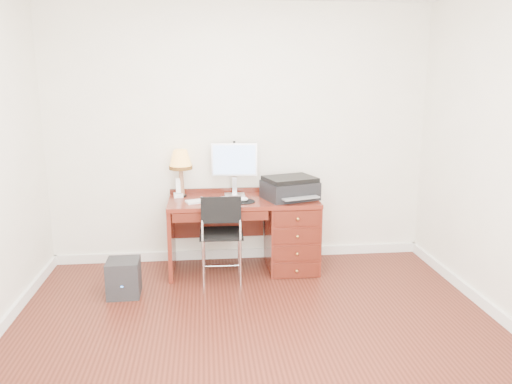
{
  "coord_description": "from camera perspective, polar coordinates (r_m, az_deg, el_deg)",
  "views": [
    {
      "loc": [
        -0.38,
        -3.48,
        1.94
      ],
      "look_at": [
        0.11,
        1.2,
        0.87
      ],
      "focal_mm": 35.0,
      "sensor_mm": 36.0,
      "label": 1
    }
  ],
  "objects": [
    {
      "name": "leg_lamp",
      "position": [
        5.13,
        -8.61,
        3.36
      ],
      "size": [
        0.24,
        0.24,
        0.49
      ],
      "color": "black",
      "rests_on": "desk"
    },
    {
      "name": "ground",
      "position": [
        4.0,
        0.25,
        -16.14
      ],
      "size": [
        4.0,
        4.0,
        0.0
      ],
      "primitive_type": "plane",
      "color": "#3C150D",
      "rests_on": "ground"
    },
    {
      "name": "desk",
      "position": [
        5.17,
        2.11,
        -4.35
      ],
      "size": [
        1.5,
        0.67,
        0.75
      ],
      "color": "maroon",
      "rests_on": "ground"
    },
    {
      "name": "chair",
      "position": [
        4.8,
        -3.96,
        -4.23
      ],
      "size": [
        0.43,
        0.43,
        0.88
      ],
      "rotation": [
        0.0,
        0.0,
        -0.03
      ],
      "color": "black",
      "rests_on": "ground"
    },
    {
      "name": "phone",
      "position": [
        5.17,
        -8.87,
        0.04
      ],
      "size": [
        0.1,
        0.1,
        0.19
      ],
      "rotation": [
        0.0,
        0.0,
        0.13
      ],
      "color": "white",
      "rests_on": "desk"
    },
    {
      "name": "pen_cup",
      "position": [
        5.2,
        1.86,
        0.24
      ],
      "size": [
        0.09,
        0.09,
        0.11
      ],
      "primitive_type": "cylinder",
      "color": "black",
      "rests_on": "desk"
    },
    {
      "name": "monitor",
      "position": [
        5.16,
        -2.51,
        3.39
      ],
      "size": [
        0.47,
        0.17,
        0.54
      ],
      "rotation": [
        0.0,
        0.0,
        -0.08
      ],
      "color": "silver",
      "rests_on": "desk"
    },
    {
      "name": "printer",
      "position": [
        5.05,
        3.89,
        0.46
      ],
      "size": [
        0.6,
        0.53,
        0.22
      ],
      "rotation": [
        0.0,
        0.0,
        0.31
      ],
      "color": "black",
      "rests_on": "desk"
    },
    {
      "name": "mouse_pad",
      "position": [
        4.92,
        -1.53,
        -0.97
      ],
      "size": [
        0.24,
        0.24,
        0.05
      ],
      "color": "black",
      "rests_on": "desk"
    },
    {
      "name": "room_shell",
      "position": [
        4.54,
        -0.64,
        -11.74
      ],
      "size": [
        4.0,
        4.0,
        4.0
      ],
      "color": "white",
      "rests_on": "ground"
    },
    {
      "name": "keyboard",
      "position": [
        4.98,
        -5.45,
        -0.94
      ],
      "size": [
        0.47,
        0.26,
        0.02
      ],
      "primitive_type": "cube",
      "rotation": [
        0.0,
        0.0,
        0.31
      ],
      "color": "white",
      "rests_on": "desk"
    },
    {
      "name": "equipment_box",
      "position": [
        4.76,
        -14.87,
        -9.45
      ],
      "size": [
        0.3,
        0.3,
        0.34
      ],
      "primitive_type": "cube",
      "rotation": [
        0.0,
        0.0,
        0.02
      ],
      "color": "black",
      "rests_on": "ground"
    }
  ]
}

